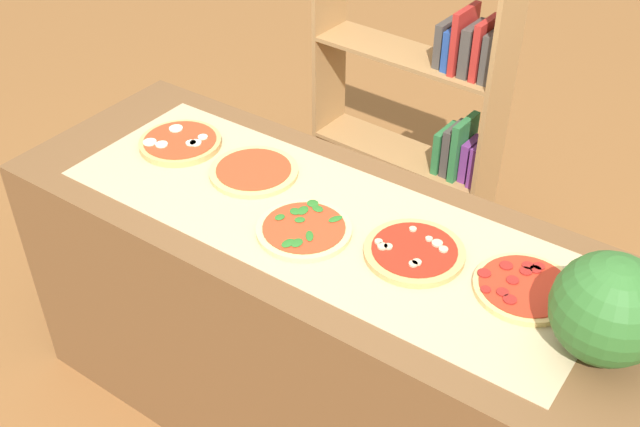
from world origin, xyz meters
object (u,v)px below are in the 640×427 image
pizza_plain_1 (254,171)px  pizza_spinach_2 (304,229)px  watermelon (609,309)px  bookshelf (427,123)px  pizza_mozzarella_0 (180,142)px  pizza_mushroom_3 (414,252)px  pizza_pepperoni_4 (524,287)px

pizza_plain_1 → pizza_spinach_2: (0.31, -0.15, 0.00)m
watermelon → bookshelf: 1.57m
pizza_mozzarella_0 → pizza_spinach_2: (0.62, -0.14, -0.00)m
pizza_plain_1 → watermelon: (1.15, -0.11, 0.12)m
pizza_mushroom_3 → pizza_mozzarella_0: bearing=177.1°
pizza_plain_1 → watermelon: watermelon is taller
pizza_mozzarella_0 → watermelon: size_ratio=1.01×
pizza_plain_1 → pizza_pepperoni_4: bearing=-1.1°
pizza_plain_1 → pizza_pepperoni_4: pizza_pepperoni_4 is taller
pizza_mushroom_3 → watermelon: (0.53, -0.06, 0.12)m
bookshelf → pizza_mushroom_3: bearing=-64.2°
watermelon → bookshelf: bearing=133.2°
pizza_spinach_2 → pizza_pepperoni_4: 0.63m
pizza_spinach_2 → bookshelf: bookshelf is taller
pizza_mushroom_3 → watermelon: size_ratio=1.04×
pizza_spinach_2 → bookshelf: size_ratio=0.20×
pizza_plain_1 → pizza_pepperoni_4: (0.92, -0.02, 0.00)m
pizza_mozzarella_0 → pizza_spinach_2: pizza_mozzarella_0 is taller
pizza_mozzarella_0 → pizza_spinach_2: bearing=-12.8°
bookshelf → pizza_pepperoni_4: bearing=-51.1°
pizza_mozzarella_0 → watermelon: (1.46, -0.10, 0.12)m
pizza_plain_1 → bookshelf: bearing=83.7°
pizza_mushroom_3 → pizza_pepperoni_4: bearing=7.2°
pizza_pepperoni_4 → bookshelf: bearing=128.9°
pizza_mozzarella_0 → pizza_plain_1: 0.31m
bookshelf → watermelon: bearing=-46.8°
pizza_pepperoni_4 → bookshelf: (-0.81, 1.01, -0.26)m
pizza_mozzarella_0 → watermelon: 1.47m
pizza_plain_1 → pizza_pepperoni_4: 0.92m
pizza_plain_1 → watermelon: bearing=-5.7°
pizza_plain_1 → bookshelf: (0.11, 0.99, -0.26)m
pizza_spinach_2 → pizza_pepperoni_4: size_ratio=1.02×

